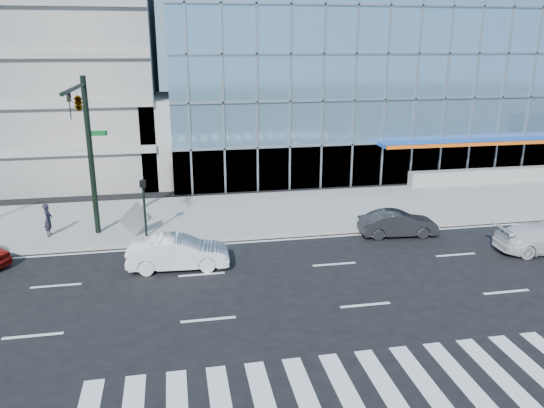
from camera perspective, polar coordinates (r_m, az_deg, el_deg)
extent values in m
plane|color=black|center=(24.39, 6.71, -6.45)|extent=(160.00, 160.00, 0.00)
cube|color=gray|center=(31.60, 2.42, -0.71)|extent=(120.00, 8.00, 0.15)
cube|color=#7BABCE|center=(51.79, 13.50, 14.08)|extent=(42.00, 26.00, 15.00)
cube|color=gray|center=(39.89, -9.34, 7.10)|extent=(6.00, 8.00, 6.00)
cylinder|color=black|center=(28.16, -18.91, 4.77)|extent=(0.28, 0.28, 8.00)
cylinder|color=black|center=(24.93, -20.55, 11.55)|extent=(0.18, 5.60, 0.18)
imported|color=black|center=(23.61, -20.93, 9.80)|extent=(0.18, 0.22, 1.10)
imported|color=black|center=(25.77, -20.13, 10.38)|extent=(0.48, 2.24, 0.90)
cube|color=#0C591E|center=(27.89, -18.23, 7.24)|extent=(0.90, 0.05, 0.25)
cylinder|color=black|center=(27.54, -13.55, -0.42)|extent=(0.12, 0.12, 3.00)
cube|color=black|center=(27.05, -13.75, 2.12)|extent=(0.30, 0.25, 0.35)
imported|color=white|center=(23.94, -10.06, -5.17)|extent=(4.53, 1.80, 1.47)
imported|color=black|center=(28.27, 13.39, -2.07)|extent=(4.12, 1.72, 1.32)
imported|color=black|center=(29.35, -22.94, -1.57)|extent=(0.43, 0.64, 1.70)
cube|color=#9D9D9D|center=(27.84, -14.47, -1.57)|extent=(1.64, 0.91, 1.83)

